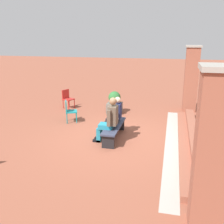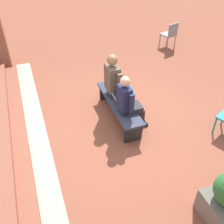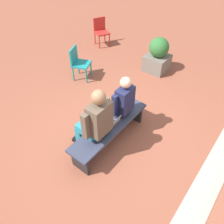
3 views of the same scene
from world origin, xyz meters
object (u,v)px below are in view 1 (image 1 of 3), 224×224
(person_adult, at_px, (109,119))
(plastic_chair_near_bench_right, at_px, (67,98))
(bench, at_px, (114,128))
(plastic_chair_far_right, at_px, (69,110))
(person_student, at_px, (115,114))
(laptop, at_px, (114,124))
(planter, at_px, (115,103))

(person_adult, relative_size, plastic_chair_near_bench_right, 1.70)
(bench, relative_size, plastic_chair_far_right, 2.14)
(plastic_chair_near_bench_right, bearing_deg, plastic_chair_far_right, 24.39)
(person_student, distance_m, laptop, 0.44)
(person_student, bearing_deg, planter, -167.33)
(plastic_chair_near_bench_right, height_order, planter, planter)
(bench, xyz_separation_m, plastic_chair_far_right, (-1.23, -2.02, 0.13))
(bench, bearing_deg, person_adult, -13.11)
(person_student, relative_size, plastic_chair_far_right, 1.54)
(person_student, height_order, laptop, person_student)
(person_student, relative_size, planter, 1.37)
(laptop, bearing_deg, person_student, -168.82)
(person_student, distance_m, plastic_chair_near_bench_right, 3.92)
(person_adult, xyz_separation_m, plastic_chair_far_right, (-1.54, -1.95, -0.27))
(plastic_chair_near_bench_right, bearing_deg, laptop, 42.83)
(plastic_chair_far_right, distance_m, plastic_chair_near_bench_right, 2.07)
(plastic_chair_far_right, relative_size, planter, 0.89)
(planter, bearing_deg, laptop, 12.47)
(bench, distance_m, person_adult, 0.51)
(bench, height_order, person_student, person_student)
(person_adult, relative_size, plastic_chair_far_right, 1.70)
(person_adult, bearing_deg, planter, -170.21)
(laptop, bearing_deg, planter, -167.53)
(laptop, bearing_deg, bench, -111.43)
(person_adult, bearing_deg, person_student, 179.33)
(person_adult, relative_size, laptop, 4.47)
(bench, bearing_deg, laptop, 68.57)
(person_student, distance_m, planter, 2.51)
(plastic_chair_far_right, bearing_deg, planter, 138.56)
(laptop, bearing_deg, plastic_chair_far_right, -121.20)
(bench, xyz_separation_m, planter, (-2.82, -0.61, 0.08))
(person_adult, distance_m, planter, 3.19)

